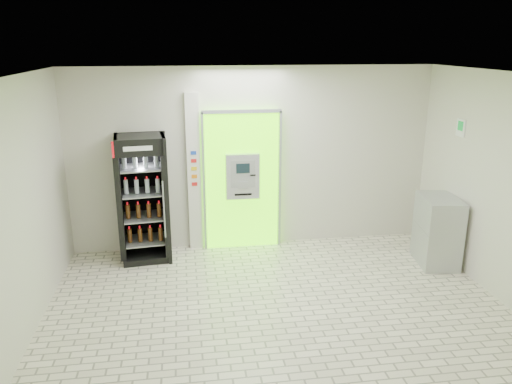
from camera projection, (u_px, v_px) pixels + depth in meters
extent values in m
plane|color=beige|center=(281.00, 318.00, 6.32)|extent=(6.00, 6.00, 0.00)
plane|color=beige|center=(253.00, 159.00, 8.26)|extent=(6.00, 0.00, 6.00)
plane|color=beige|center=(353.00, 316.00, 3.52)|extent=(6.00, 0.00, 6.00)
plane|color=beige|center=(15.00, 218.00, 5.47)|extent=(0.00, 5.00, 5.00)
plane|color=white|center=(285.00, 76.00, 5.45)|extent=(6.00, 6.00, 0.00)
cube|color=#58ED02|center=(242.00, 180.00, 8.26)|extent=(1.20, 0.12, 2.30)
cube|color=gray|center=(242.00, 111.00, 7.86)|extent=(1.28, 0.04, 0.06)
cube|color=gray|center=(204.00, 183.00, 8.11)|extent=(0.04, 0.04, 2.30)
cube|color=gray|center=(280.00, 180.00, 8.28)|extent=(0.04, 0.04, 2.30)
cube|color=black|center=(248.00, 218.00, 8.41)|extent=(0.62, 0.01, 0.67)
cube|color=black|center=(221.00, 132.00, 7.92)|extent=(0.22, 0.01, 0.18)
cube|color=#A8ABB0|center=(243.00, 176.00, 8.13)|extent=(0.55, 0.12, 0.75)
cube|color=black|center=(243.00, 168.00, 8.02)|extent=(0.22, 0.01, 0.16)
cube|color=gray|center=(243.00, 185.00, 8.11)|extent=(0.16, 0.01, 0.12)
cube|color=black|center=(253.00, 175.00, 8.08)|extent=(0.09, 0.01, 0.02)
cube|color=black|center=(243.00, 194.00, 8.15)|extent=(0.28, 0.01, 0.03)
cube|color=silver|center=(194.00, 173.00, 8.13)|extent=(0.22, 0.10, 2.60)
cube|color=#193FB2|center=(193.00, 153.00, 7.97)|extent=(0.09, 0.01, 0.06)
cube|color=red|center=(194.00, 161.00, 8.01)|extent=(0.09, 0.01, 0.06)
cube|color=yellow|center=(194.00, 169.00, 8.05)|extent=(0.09, 0.01, 0.06)
cube|color=orange|center=(194.00, 176.00, 8.09)|extent=(0.09, 0.01, 0.06)
cube|color=red|center=(195.00, 184.00, 8.13)|extent=(0.09, 0.01, 0.06)
cube|color=black|center=(143.00, 198.00, 7.82)|extent=(0.82, 0.76, 2.00)
cube|color=black|center=(145.00, 193.00, 8.12)|extent=(0.75, 0.13, 2.00)
cube|color=red|center=(138.00, 148.00, 7.25)|extent=(0.73, 0.09, 0.24)
cube|color=white|center=(138.00, 149.00, 7.24)|extent=(0.42, 0.05, 0.07)
cube|color=black|center=(147.00, 254.00, 8.09)|extent=(0.82, 0.76, 0.10)
cylinder|color=gray|center=(164.00, 210.00, 7.55)|extent=(0.03, 0.03, 0.90)
cube|color=gray|center=(146.00, 240.00, 8.02)|extent=(0.69, 0.64, 0.02)
cube|color=gray|center=(145.00, 216.00, 7.90)|extent=(0.69, 0.64, 0.02)
cube|color=gray|center=(143.00, 192.00, 7.79)|extent=(0.69, 0.64, 0.02)
cube|color=gray|center=(141.00, 168.00, 7.67)|extent=(0.69, 0.64, 0.02)
cube|color=#A8ABB0|center=(437.00, 231.00, 7.75)|extent=(0.65, 0.88, 1.08)
cube|color=gray|center=(421.00, 228.00, 7.69)|extent=(0.12, 0.78, 0.01)
cube|color=white|center=(461.00, 128.00, 7.46)|extent=(0.02, 0.22, 0.26)
cube|color=#0C8D30|center=(460.00, 126.00, 7.44)|extent=(0.00, 0.14, 0.14)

